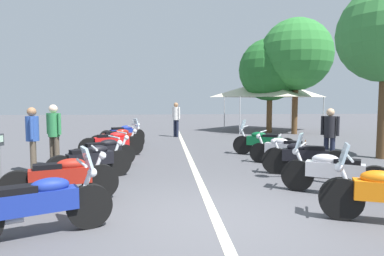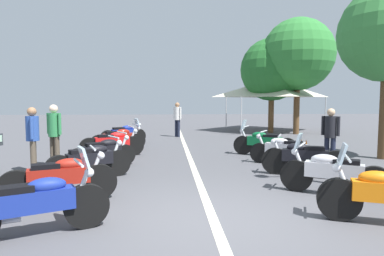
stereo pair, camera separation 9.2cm
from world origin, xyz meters
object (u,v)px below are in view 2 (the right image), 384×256
traffic_cone_1 (306,149)px  motorcycle_right_row_4 (264,142)px  bystander_0 (330,132)px  motorcycle_left_row_1 (60,178)px  traffic_cone_2 (301,146)px  motorcycle_left_row_2 (91,160)px  motorcycle_right_row_3 (285,150)px  motorcycle_right_row_1 (332,172)px  motorcycle_left_row_3 (103,152)px  bystander_3 (54,130)px  roadside_tree_0 (272,70)px  motorcycle_left_row_4 (113,143)px  motorcycle_left_row_5 (119,138)px  bystander_2 (177,117)px  event_tent (271,88)px  motorcycle_left_row_6 (124,134)px  motorcycle_right_row_2 (304,158)px  motorcycle_left_row_0 (36,203)px  bystander_4 (33,135)px  roadside_tree_1 (298,55)px

traffic_cone_1 → motorcycle_right_row_4: bearing=70.6°
motorcycle_right_row_4 → bystander_0: 2.40m
motorcycle_left_row_1 → traffic_cone_2: size_ratio=3.27×
motorcycle_left_row_2 → motorcycle_right_row_3: bearing=-16.8°
motorcycle_left_row_1 → motorcycle_right_row_1: bearing=-18.7°
motorcycle_left_row_3 → motorcycle_right_row_1: motorcycle_right_row_1 is taller
bystander_0 → motorcycle_left_row_3: bearing=-44.7°
motorcycle_left_row_1 → bystander_3: bearing=89.4°
motorcycle_right_row_1 → roadside_tree_0: bearing=-70.4°
motorcycle_right_row_4 → motorcycle_left_row_4: bearing=27.0°
motorcycle_left_row_5 → bystander_3: bearing=-135.9°
motorcycle_right_row_4 → bystander_3: bearing=42.3°
motorcycle_right_row_3 → bystander_0: 1.37m
motorcycle_right_row_4 → bystander_0: bystander_0 is taller
motorcycle_right_row_1 → traffic_cone_2: size_ratio=3.01×
bystander_2 → motorcycle_right_row_1: bearing=-120.5°
motorcycle_right_row_4 → event_tent: event_tent is taller
motorcycle_left_row_5 → motorcycle_left_row_6: motorcycle_left_row_5 is taller
motorcycle_left_row_4 → bystander_2: 6.44m
motorcycle_right_row_2 → motorcycle_right_row_4: bearing=-63.6°
motorcycle_left_row_6 → bystander_3: bearing=-131.7°
motorcycle_right_row_3 → motorcycle_right_row_4: 1.63m
motorcycle_left_row_0 → motorcycle_left_row_1: bearing=70.3°
bystander_2 → bystander_3: (-7.66, 3.70, -0.01)m
motorcycle_left_row_0 → bystander_0: bearing=10.0°
motorcycle_left_row_5 → roadside_tree_0: bearing=14.6°
motorcycle_right_row_1 → motorcycle_right_row_3: 3.15m
traffic_cone_1 → bystander_3: size_ratio=0.35×
motorcycle_left_row_6 → bystander_2: bearing=21.9°
roadside_tree_0 → motorcycle_right_row_3: bearing=164.9°
motorcycle_right_row_4 → traffic_cone_1: (-0.46, -1.30, -0.18)m
bystander_4 → roadside_tree_1: bearing=24.2°
motorcycle_left_row_4 → motorcycle_right_row_3: (-1.85, -5.28, -0.02)m
motorcycle_left_row_6 → motorcycle_right_row_2: bearing=-77.8°
traffic_cone_2 → roadside_tree_1: roadside_tree_1 is taller
motorcycle_left_row_0 → bystander_2: bearing=54.5°
motorcycle_left_row_1 → motorcycle_left_row_5: (6.71, -0.11, -0.01)m
motorcycle_left_row_5 → traffic_cone_2: bearing=-37.0°
motorcycle_right_row_2 → motorcycle_right_row_3: (1.44, -0.03, -0.02)m
motorcycle_left_row_3 → bystander_3: bystander_3 is taller
traffic_cone_1 → roadside_tree_0: 9.22m
motorcycle_left_row_2 → motorcycle_left_row_6: size_ratio=0.98×
traffic_cone_1 → event_tent: event_tent is taller
motorcycle_left_row_2 → motorcycle_left_row_5: (4.86, 0.01, -0.00)m
motorcycle_left_row_4 → bystander_4: bearing=-145.1°
motorcycle_left_row_2 → motorcycle_right_row_4: (3.06, -5.11, 0.01)m
motorcycle_left_row_1 → roadside_tree_0: (12.91, -8.00, 3.19)m
motorcycle_left_row_3 → motorcycle_right_row_3: 5.25m
motorcycle_left_row_3 → bystander_3: bearing=142.2°
motorcycle_right_row_4 → roadside_tree_1: size_ratio=0.30×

